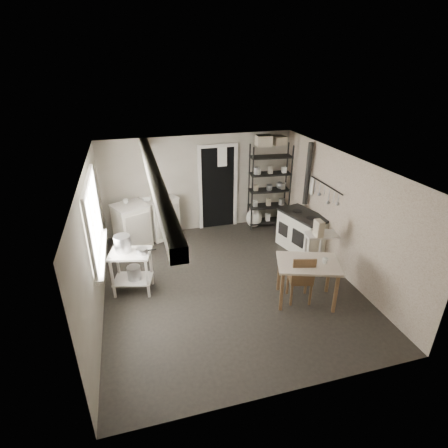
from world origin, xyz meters
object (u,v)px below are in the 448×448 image
object	(u,v)px
prep_table	(132,272)
stockpot	(123,244)
shelf_rack	(269,190)
flour_sack	(254,218)
work_table	(306,282)
base_cabinets	(147,222)
stove	(302,231)
chair	(300,276)

from	to	relation	value
prep_table	stockpot	xyz separation A→B (m)	(-0.10, 0.09, 0.54)
shelf_rack	flour_sack	xyz separation A→B (m)	(-0.35, 0.03, -0.71)
work_table	prep_table	bearing A→B (deg)	159.20
base_cabinets	flour_sack	distance (m)	2.63
stove	work_table	distance (m)	1.86
stockpot	work_table	size ratio (longest dim) A/B	0.30
chair	stockpot	bearing A→B (deg)	172.83
prep_table	stove	world-z (taller)	stove
work_table	flour_sack	world-z (taller)	work_table
stove	chair	world-z (taller)	chair
prep_table	base_cabinets	world-z (taller)	base_cabinets
prep_table	base_cabinets	size ratio (longest dim) A/B	0.54
stockpot	stove	bearing A→B (deg)	7.80
chair	flour_sack	size ratio (longest dim) A/B	1.92
base_cabinets	chair	bearing A→B (deg)	-76.52
stockpot	stove	distance (m)	3.81
stockpot	shelf_rack	world-z (taller)	shelf_rack
prep_table	stockpot	world-z (taller)	stockpot
prep_table	stockpot	bearing A→B (deg)	139.58
stove	chair	bearing A→B (deg)	-133.21
stove	base_cabinets	bearing A→B (deg)	142.31
stockpot	flour_sack	bearing A→B (deg)	30.88
prep_table	stove	size ratio (longest dim) A/B	0.74
shelf_rack	stove	world-z (taller)	shelf_rack
shelf_rack	flour_sack	distance (m)	0.79
base_cabinets	stove	size ratio (longest dim) A/B	1.38
stove	chair	size ratio (longest dim) A/B	1.17
base_cabinets	shelf_rack	distance (m)	3.01
stockpot	work_table	distance (m)	3.23
prep_table	flour_sack	bearing A→B (deg)	32.91
stove	flour_sack	bearing A→B (deg)	99.29
base_cabinets	shelf_rack	size ratio (longest dim) A/B	0.72
shelf_rack	stockpot	bearing A→B (deg)	-146.31
base_cabinets	prep_table	bearing A→B (deg)	-126.74
stockpot	work_table	xyz separation A→B (m)	(2.96, -1.17, -0.56)
prep_table	flour_sack	distance (m)	3.60
work_table	chair	bearing A→B (deg)	147.34
flour_sack	stockpot	bearing A→B (deg)	-149.12
shelf_rack	work_table	xyz separation A→B (m)	(-0.51, -3.01, -0.57)
work_table	flour_sack	bearing A→B (deg)	86.91
chair	flour_sack	xyz separation A→B (m)	(0.26, 2.98, -0.24)
chair	flour_sack	distance (m)	3.00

